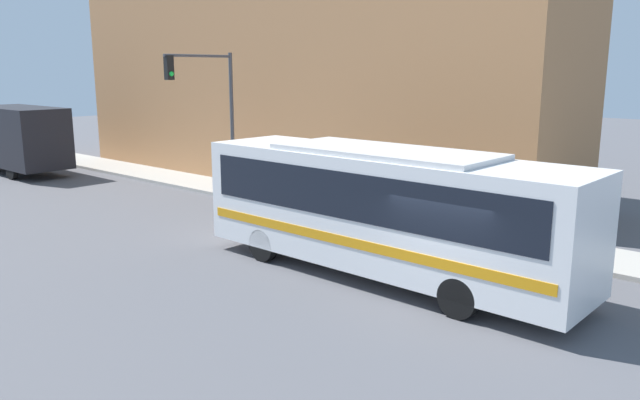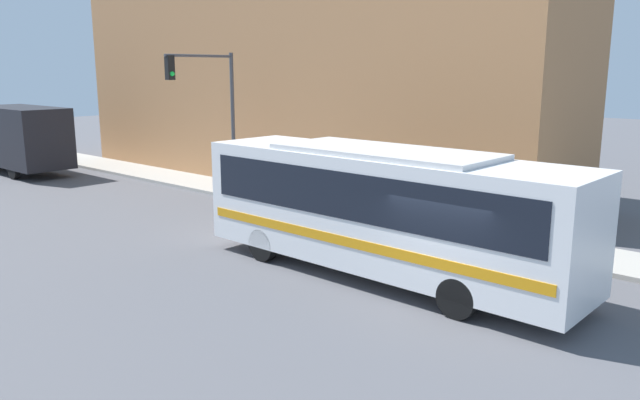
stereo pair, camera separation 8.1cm
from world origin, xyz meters
The scene contains 9 objects.
ground_plane centered at (0.00, 0.00, 0.00)m, with size 120.00×120.00×0.00m, color #515156.
sidewalk centered at (5.71, 20.00, 0.07)m, with size 2.41×70.00×0.14m.
building_facade centered at (9.91, 14.05, 5.89)m, with size 6.00×26.10×11.78m.
city_bus centered at (0.73, 2.37, 1.89)m, with size 2.73×10.45×3.31m.
delivery_truck centered at (1.71, 26.13, 1.82)m, with size 2.48×8.14×3.38m.
fire_hydrant centered at (5.10, 5.33, 0.54)m, with size 0.26×0.35×0.81m.
traffic_light_pole centered at (4.18, 13.32, 4.05)m, with size 3.28×0.35×5.74m.
parking_meter centered at (5.10, 7.32, 0.99)m, with size 0.14×0.14×1.25m.
pedestrian_near_corner centered at (5.66, 13.45, 1.01)m, with size 0.34×0.34×1.70m.
Camera 1 is at (-11.86, -6.56, 5.25)m, focal length 35.00 mm.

